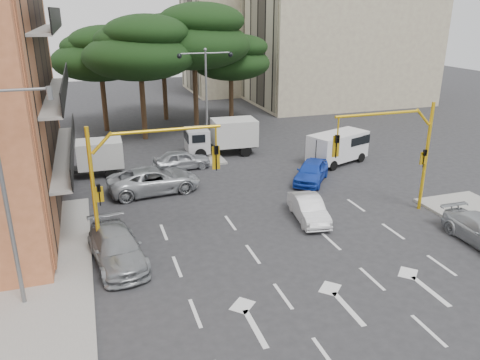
{
  "coord_description": "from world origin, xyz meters",
  "views": [
    {
      "loc": [
        -8.44,
        -17.75,
        10.51
      ],
      "look_at": [
        -0.85,
        5.4,
        1.6
      ],
      "focal_mm": 35.0,
      "sensor_mm": 36.0,
      "label": 1
    }
  ],
  "objects_px": {
    "box_truck_a": "(87,159)",
    "box_truck_b": "(222,137)",
    "signal_mast_left": "(135,171)",
    "van_white": "(338,148)",
    "car_white_hatch": "(309,209)",
    "car_blue_compact": "(311,171)",
    "car_silver_cross_b": "(182,160)",
    "car_silver_cross_a": "(154,180)",
    "signal_mast_right": "(400,145)",
    "street_lamp_center": "(206,83)",
    "street_lamp_left": "(10,188)",
    "car_silver_wagon": "(117,248)"
  },
  "relations": [
    {
      "from": "signal_mast_left",
      "to": "car_blue_compact",
      "type": "distance_m",
      "value": 13.37
    },
    {
      "from": "street_lamp_left",
      "to": "car_silver_cross_a",
      "type": "distance_m",
      "value": 12.56
    },
    {
      "from": "street_lamp_center",
      "to": "car_silver_wagon",
      "type": "bearing_deg",
      "value": -118.08
    },
    {
      "from": "signal_mast_left",
      "to": "box_truck_a",
      "type": "xyz_separation_m",
      "value": [
        -2.09,
        11.43,
        -2.69
      ]
    },
    {
      "from": "signal_mast_left",
      "to": "street_lamp_left",
      "type": "relative_size",
      "value": 0.75
    },
    {
      "from": "car_blue_compact",
      "to": "box_truck_b",
      "type": "xyz_separation_m",
      "value": [
        -3.79,
        7.67,
        0.63
      ]
    },
    {
      "from": "box_truck_a",
      "to": "box_truck_b",
      "type": "bearing_deg",
      "value": -77.13
    },
    {
      "from": "car_silver_cross_b",
      "to": "car_blue_compact",
      "type": "bearing_deg",
      "value": -129.28
    },
    {
      "from": "car_white_hatch",
      "to": "van_white",
      "type": "relative_size",
      "value": 0.85
    },
    {
      "from": "signal_mast_right",
      "to": "signal_mast_left",
      "type": "bearing_deg",
      "value": 180.0
    },
    {
      "from": "car_blue_compact",
      "to": "car_silver_wagon",
      "type": "height_order",
      "value": "car_silver_wagon"
    },
    {
      "from": "street_lamp_left",
      "to": "car_blue_compact",
      "type": "distance_m",
      "value": 18.78
    },
    {
      "from": "street_lamp_center",
      "to": "van_white",
      "type": "distance_m",
      "value": 10.71
    },
    {
      "from": "signal_mast_right",
      "to": "street_lamp_left",
      "type": "bearing_deg",
      "value": -170.61
    },
    {
      "from": "street_lamp_left",
      "to": "van_white",
      "type": "xyz_separation_m",
      "value": [
        19.64,
        11.85,
        -3.59
      ]
    },
    {
      "from": "van_white",
      "to": "street_lamp_center",
      "type": "bearing_deg",
      "value": -141.8
    },
    {
      "from": "street_lamp_center",
      "to": "car_silver_wagon",
      "type": "distance_m",
      "value": 17.44
    },
    {
      "from": "car_white_hatch",
      "to": "car_silver_cross_a",
      "type": "relative_size",
      "value": 0.69
    },
    {
      "from": "car_white_hatch",
      "to": "street_lamp_center",
      "type": "bearing_deg",
      "value": 107.01
    },
    {
      "from": "car_silver_wagon",
      "to": "van_white",
      "type": "height_order",
      "value": "van_white"
    },
    {
      "from": "street_lamp_left",
      "to": "car_silver_wagon",
      "type": "xyz_separation_m",
      "value": [
        3.39,
        2.19,
        -4.01
      ]
    },
    {
      "from": "car_white_hatch",
      "to": "box_truck_a",
      "type": "relative_size",
      "value": 0.79
    },
    {
      "from": "street_lamp_left",
      "to": "car_silver_cross_b",
      "type": "bearing_deg",
      "value": 58.26
    },
    {
      "from": "car_silver_cross_a",
      "to": "car_white_hatch",
      "type": "bearing_deg",
      "value": -138.37
    },
    {
      "from": "street_lamp_center",
      "to": "car_silver_cross_a",
      "type": "height_order",
      "value": "street_lamp_center"
    },
    {
      "from": "car_silver_cross_a",
      "to": "box_truck_b",
      "type": "distance_m",
      "value": 8.79
    },
    {
      "from": "signal_mast_right",
      "to": "box_truck_a",
      "type": "relative_size",
      "value": 1.23
    },
    {
      "from": "street_lamp_left",
      "to": "car_silver_wagon",
      "type": "height_order",
      "value": "street_lamp_left"
    },
    {
      "from": "signal_mast_left",
      "to": "box_truck_a",
      "type": "height_order",
      "value": "signal_mast_left"
    },
    {
      "from": "signal_mast_left",
      "to": "car_blue_compact",
      "type": "height_order",
      "value": "signal_mast_left"
    },
    {
      "from": "street_lamp_center",
      "to": "signal_mast_right",
      "type": "bearing_deg",
      "value": -64.09
    },
    {
      "from": "signal_mast_left",
      "to": "car_white_hatch",
      "type": "height_order",
      "value": "signal_mast_left"
    },
    {
      "from": "car_silver_wagon",
      "to": "signal_mast_left",
      "type": "bearing_deg",
      "value": 28.55
    },
    {
      "from": "signal_mast_right",
      "to": "street_lamp_left",
      "type": "xyz_separation_m",
      "value": [
        -18.1,
        -2.99,
        0.84
      ]
    },
    {
      "from": "street_lamp_center",
      "to": "box_truck_b",
      "type": "bearing_deg",
      "value": -26.57
    },
    {
      "from": "car_silver_cross_b",
      "to": "car_silver_cross_a",
      "type": "bearing_deg",
      "value": 142.86
    },
    {
      "from": "van_white",
      "to": "signal_mast_left",
      "type": "bearing_deg",
      "value": -79.81
    },
    {
      "from": "car_blue_compact",
      "to": "van_white",
      "type": "bearing_deg",
      "value": 79.21
    },
    {
      "from": "car_silver_wagon",
      "to": "van_white",
      "type": "xyz_separation_m",
      "value": [
        16.25,
        9.66,
        0.42
      ]
    },
    {
      "from": "signal_mast_left",
      "to": "van_white",
      "type": "distance_m",
      "value": 17.77
    },
    {
      "from": "car_silver_cross_b",
      "to": "van_white",
      "type": "relative_size",
      "value": 0.87
    },
    {
      "from": "street_lamp_left",
      "to": "van_white",
      "type": "bearing_deg",
      "value": 31.11
    },
    {
      "from": "car_blue_compact",
      "to": "box_truck_a",
      "type": "xyz_separation_m",
      "value": [
        -13.69,
        5.59,
        0.49
      ]
    },
    {
      "from": "box_truck_b",
      "to": "car_silver_wagon",
      "type": "bearing_deg",
      "value": 151.26
    },
    {
      "from": "car_blue_compact",
      "to": "box_truck_b",
      "type": "relative_size",
      "value": 0.76
    },
    {
      "from": "box_truck_b",
      "to": "street_lamp_center",
      "type": "bearing_deg",
      "value": 66.58
    },
    {
      "from": "signal_mast_left",
      "to": "car_blue_compact",
      "type": "bearing_deg",
      "value": 26.72
    },
    {
      "from": "car_silver_wagon",
      "to": "car_silver_cross_a",
      "type": "distance_m",
      "value": 8.48
    },
    {
      "from": "car_blue_compact",
      "to": "car_silver_cross_b",
      "type": "relative_size",
      "value": 1.05
    },
    {
      "from": "signal_mast_left",
      "to": "car_silver_cross_a",
      "type": "xyz_separation_m",
      "value": [
        1.72,
        7.19,
        -3.11
      ]
    }
  ]
}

